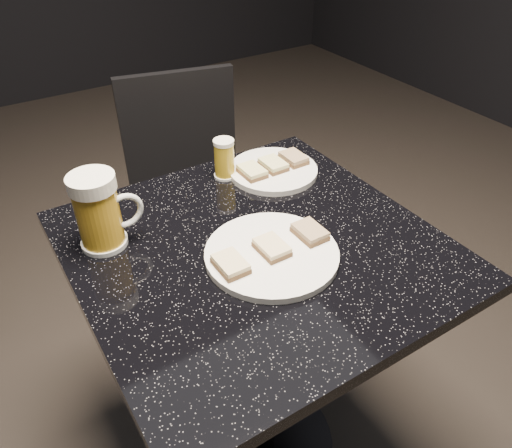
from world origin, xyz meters
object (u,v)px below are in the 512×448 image
object	(u,v)px
plate_large	(272,254)
chair	(191,190)
beer_mug	(99,211)
beer_tumbler	(224,159)
table	(256,326)
plate_small	(273,170)

from	to	relation	value
plate_large	chair	distance (m)	0.74
beer_mug	beer_tumbler	distance (m)	0.35
table	plate_small	bearing A→B (deg)	49.16
table	beer_mug	xyz separation A→B (m)	(-0.25, 0.16, 0.32)
table	beer_mug	distance (m)	0.44
plate_large	beer_mug	distance (m)	0.34
plate_large	plate_small	xyz separation A→B (m)	(0.18, 0.27, 0.00)
beer_tumbler	chair	world-z (taller)	chair
table	beer_tumbler	size ratio (longest dim) A/B	7.65
chair	plate_large	bearing A→B (deg)	-101.46
plate_small	beer_tumbler	size ratio (longest dim) A/B	2.22
beer_mug	beer_tumbler	bearing A→B (deg)	16.99
plate_large	plate_small	distance (m)	0.32
table	beer_tumbler	world-z (taller)	beer_tumbler
plate_small	beer_mug	xyz separation A→B (m)	(-0.44, -0.05, 0.07)
plate_small	beer_tumbler	bearing A→B (deg)	155.88
plate_small	beer_tumbler	distance (m)	0.13
plate_large	beer_mug	size ratio (longest dim) A/B	1.66
plate_small	table	distance (m)	0.38
beer_tumbler	chair	distance (m)	0.47
plate_large	chair	bearing A→B (deg)	78.54
plate_large	chair	size ratio (longest dim) A/B	0.31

